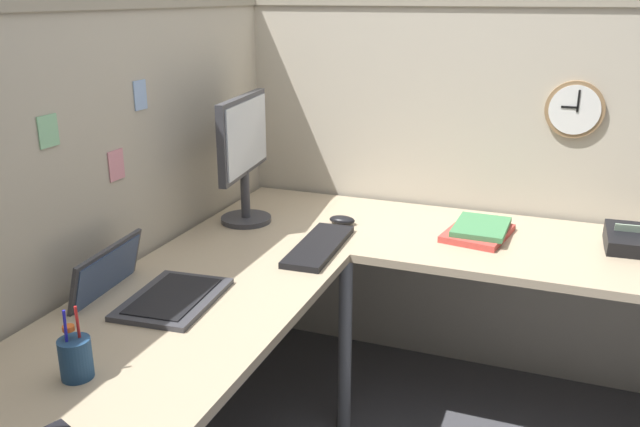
{
  "coord_description": "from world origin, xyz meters",
  "views": [
    {
      "loc": [
        -1.9,
        -0.53,
        1.59
      ],
      "look_at": [
        0.21,
        0.28,
        0.84
      ],
      "focal_mm": 37.04,
      "sensor_mm": 36.0,
      "label": 1
    }
  ],
  "objects_px": {
    "keyboard": "(319,246)",
    "book_stack": "(479,231)",
    "monitor": "(244,150)",
    "wall_clock": "(575,109)",
    "pen_cup": "(76,358)",
    "computer_mouse": "(342,220)",
    "laptop": "(144,290)",
    "office_phone": "(638,241)"
  },
  "relations": [
    {
      "from": "keyboard",
      "to": "book_stack",
      "type": "xyz_separation_m",
      "value": [
        0.34,
        -0.51,
        0.01
      ]
    },
    {
      "from": "monitor",
      "to": "wall_clock",
      "type": "xyz_separation_m",
      "value": [
        0.49,
        -1.18,
        0.15
      ]
    },
    {
      "from": "pen_cup",
      "to": "wall_clock",
      "type": "relative_size",
      "value": 0.82
    },
    {
      "from": "pen_cup",
      "to": "book_stack",
      "type": "relative_size",
      "value": 0.58
    },
    {
      "from": "computer_mouse",
      "to": "pen_cup",
      "type": "distance_m",
      "value": 1.29
    },
    {
      "from": "laptop",
      "to": "computer_mouse",
      "type": "relative_size",
      "value": 3.92
    },
    {
      "from": "keyboard",
      "to": "pen_cup",
      "type": "distance_m",
      "value": 1.01
    },
    {
      "from": "monitor",
      "to": "laptop",
      "type": "bearing_deg",
      "value": -177.52
    },
    {
      "from": "keyboard",
      "to": "monitor",
      "type": "bearing_deg",
      "value": 62.3
    },
    {
      "from": "computer_mouse",
      "to": "pen_cup",
      "type": "bearing_deg",
      "value": 169.89
    },
    {
      "from": "keyboard",
      "to": "laptop",
      "type": "bearing_deg",
      "value": 145.62
    },
    {
      "from": "laptop",
      "to": "book_stack",
      "type": "xyz_separation_m",
      "value": [
        0.9,
        -0.86,
        -0.0
      ]
    },
    {
      "from": "monitor",
      "to": "computer_mouse",
      "type": "height_order",
      "value": "monitor"
    },
    {
      "from": "pen_cup",
      "to": "office_phone",
      "type": "bearing_deg",
      "value": -43.62
    },
    {
      "from": "monitor",
      "to": "laptop",
      "type": "relative_size",
      "value": 1.23
    },
    {
      "from": "laptop",
      "to": "wall_clock",
      "type": "distance_m",
      "value": 1.73
    },
    {
      "from": "laptop",
      "to": "book_stack",
      "type": "bearing_deg",
      "value": -43.76
    },
    {
      "from": "laptop",
      "to": "pen_cup",
      "type": "distance_m",
      "value": 0.44
    },
    {
      "from": "pen_cup",
      "to": "office_phone",
      "type": "relative_size",
      "value": 0.84
    },
    {
      "from": "monitor",
      "to": "book_stack",
      "type": "height_order",
      "value": "monitor"
    },
    {
      "from": "monitor",
      "to": "computer_mouse",
      "type": "relative_size",
      "value": 4.81
    },
    {
      "from": "monitor",
      "to": "book_stack",
      "type": "relative_size",
      "value": 1.61
    },
    {
      "from": "monitor",
      "to": "pen_cup",
      "type": "distance_m",
      "value": 1.19
    },
    {
      "from": "laptop",
      "to": "keyboard",
      "type": "distance_m",
      "value": 0.66
    },
    {
      "from": "pen_cup",
      "to": "monitor",
      "type": "bearing_deg",
      "value": 6.96
    },
    {
      "from": "keyboard",
      "to": "book_stack",
      "type": "bearing_deg",
      "value": -59.02
    },
    {
      "from": "computer_mouse",
      "to": "keyboard",
      "type": "bearing_deg",
      "value": -177.82
    },
    {
      "from": "monitor",
      "to": "office_phone",
      "type": "distance_m",
      "value": 1.47
    },
    {
      "from": "office_phone",
      "to": "book_stack",
      "type": "xyz_separation_m",
      "value": [
        -0.04,
        0.55,
        -0.02
      ]
    },
    {
      "from": "keyboard",
      "to": "office_phone",
      "type": "distance_m",
      "value": 1.13
    },
    {
      "from": "wall_clock",
      "to": "monitor",
      "type": "bearing_deg",
      "value": 112.51
    },
    {
      "from": "laptop",
      "to": "computer_mouse",
      "type": "xyz_separation_m",
      "value": [
        0.84,
        -0.34,
        -0.01
      ]
    },
    {
      "from": "laptop",
      "to": "office_phone",
      "type": "bearing_deg",
      "value": -56.32
    },
    {
      "from": "monitor",
      "to": "office_phone",
      "type": "bearing_deg",
      "value": -82.02
    },
    {
      "from": "keyboard",
      "to": "pen_cup",
      "type": "xyz_separation_m",
      "value": [
        -0.98,
        0.24,
        0.04
      ]
    },
    {
      "from": "computer_mouse",
      "to": "pen_cup",
      "type": "xyz_separation_m",
      "value": [
        -1.27,
        0.23,
        0.04
      ]
    },
    {
      "from": "laptop",
      "to": "book_stack",
      "type": "distance_m",
      "value": 1.24
    },
    {
      "from": "monitor",
      "to": "keyboard",
      "type": "xyz_separation_m",
      "value": [
        -0.18,
        -0.38,
        -0.28
      ]
    },
    {
      "from": "laptop",
      "to": "computer_mouse",
      "type": "bearing_deg",
      "value": -21.71
    },
    {
      "from": "monitor",
      "to": "pen_cup",
      "type": "bearing_deg",
      "value": -173.04
    },
    {
      "from": "laptop",
      "to": "wall_clock",
      "type": "relative_size",
      "value": 1.85
    },
    {
      "from": "computer_mouse",
      "to": "book_stack",
      "type": "relative_size",
      "value": 0.33
    }
  ]
}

